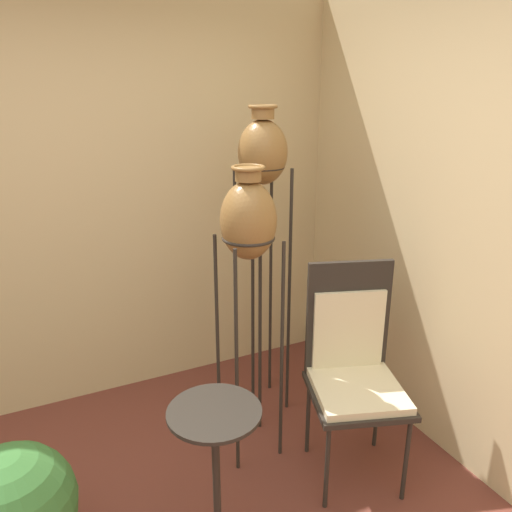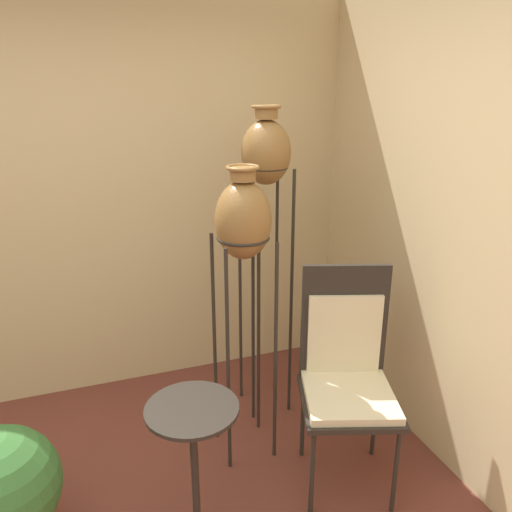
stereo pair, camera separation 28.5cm
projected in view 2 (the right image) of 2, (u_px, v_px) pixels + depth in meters
wall_back at (81, 201)px, 3.22m from camera, size 7.61×0.06×2.70m
vase_stand_tall at (267, 162)px, 2.89m from camera, size 0.29×0.29×1.96m
vase_stand_medium at (244, 226)px, 2.57m from camera, size 0.29×0.29×1.68m
chair at (347, 367)px, 2.63m from camera, size 0.62×0.62×1.18m
side_table at (195, 448)px, 2.21m from camera, size 0.41×0.41×0.75m
potted_plant at (2, 493)px, 2.21m from camera, size 0.53×0.53×0.65m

